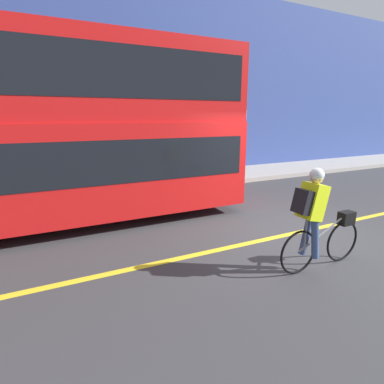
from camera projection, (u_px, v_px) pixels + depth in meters
name	position (u px, v px, depth m)	size (l,w,h in m)	color
ground_plane	(290.00, 232.00, 6.33)	(80.00, 80.00, 0.00)	#38383A
road_center_line	(292.00, 234.00, 6.26)	(50.00, 0.14, 0.01)	yellow
sidewalk_curb	(181.00, 179.00, 11.27)	(60.00, 2.49, 0.16)	#A8A399
building_facade	(166.00, 84.00, 11.62)	(60.00, 0.30, 7.25)	#33478C
bus	(30.00, 126.00, 6.17)	(9.16, 2.48, 3.99)	black
cyclist_on_bike	(317.00, 217.00, 4.60)	(1.69, 0.32, 1.66)	black
street_sign_post	(241.00, 138.00, 11.88)	(0.36, 0.09, 2.53)	#59595B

